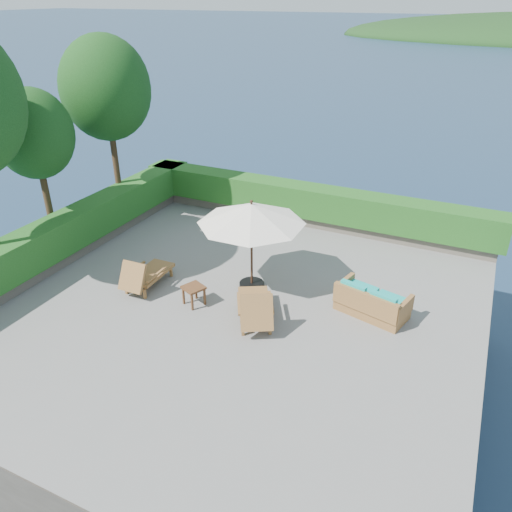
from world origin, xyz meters
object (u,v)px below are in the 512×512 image
at_px(wicker_loveseat, 371,303).
at_px(lounge_left, 145,274).
at_px(patio_umbrella, 251,214).
at_px(side_table, 194,290).
at_px(lounge_right, 255,307).

bearing_deg(wicker_loveseat, lounge_left, -152.84).
distance_m(patio_umbrella, lounge_left, 3.32).
relative_size(side_table, wicker_loveseat, 0.34).
height_order(patio_umbrella, wicker_loveseat, patio_umbrella).
bearing_deg(lounge_left, patio_umbrella, 25.28).
height_order(patio_umbrella, lounge_left, patio_umbrella).
bearing_deg(wicker_loveseat, lounge_right, -134.07).
xyz_separation_m(patio_umbrella, lounge_left, (-2.54, -1.28, -1.70)).
bearing_deg(lounge_right, lounge_left, 147.74).
xyz_separation_m(lounge_left, lounge_right, (3.34, -0.18, 0.03)).
distance_m(lounge_left, side_table, 1.61).
height_order(lounge_right, side_table, lounge_right).
relative_size(patio_umbrella, side_table, 5.72).
height_order(patio_umbrella, lounge_right, patio_umbrella).
height_order(lounge_left, lounge_right, lounge_right).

